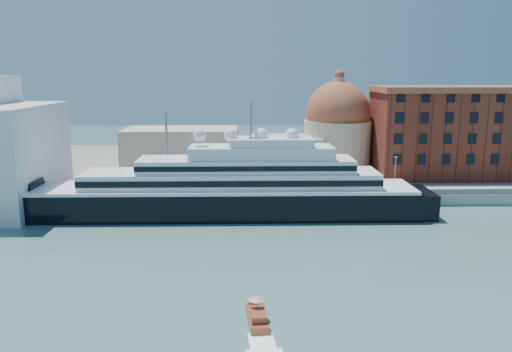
{
  "coord_description": "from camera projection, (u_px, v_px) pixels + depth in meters",
  "views": [
    {
      "loc": [
        -2.95,
        -75.4,
        28.63
      ],
      "look_at": [
        -0.83,
        18.0,
        9.21
      ],
      "focal_mm": 35.0,
      "sensor_mm": 36.0,
      "label": 1
    }
  ],
  "objects": [
    {
      "name": "lamp_posts",
      "position": [
        200.0,
        160.0,
        109.0
      ],
      "size": [
        120.8,
        2.4,
        18.0
      ],
      "color": "slate",
      "rests_on": "quay"
    },
    {
      "name": "church",
      "position": [
        279.0,
        140.0,
        134.11
      ],
      "size": [
        66.0,
        18.0,
        25.5
      ],
      "color": "beige",
      "rests_on": "land"
    },
    {
      "name": "land",
      "position": [
        255.0,
        164.0,
        152.91
      ],
      "size": [
        260.0,
        72.0,
        2.0
      ],
      "primitive_type": "cube",
      "color": "slate",
      "rests_on": "ground"
    },
    {
      "name": "warehouse",
      "position": [
        457.0,
        131.0,
        128.94
      ],
      "size": [
        43.0,
        19.0,
        23.25
      ],
      "color": "maroon",
      "rests_on": "land"
    },
    {
      "name": "quay",
      "position": [
        258.0,
        196.0,
        112.72
      ],
      "size": [
        180.0,
        10.0,
        2.5
      ],
      "primitive_type": "cube",
      "color": "gray",
      "rests_on": "ground"
    },
    {
      "name": "quay_fence",
      "position": [
        259.0,
        193.0,
        107.94
      ],
      "size": [
        180.0,
        0.1,
        1.2
      ],
      "primitive_type": "cube",
      "color": "slate",
      "rests_on": "quay"
    },
    {
      "name": "water_taxi",
      "position": [
        257.0,
        316.0,
        58.12
      ],
      "size": [
        2.74,
        6.65,
        3.08
      ],
      "rotation": [
        0.0,
        0.0,
        0.09
      ],
      "color": "maroon",
      "rests_on": "ground"
    },
    {
      "name": "ground",
      "position": [
        264.0,
        255.0,
        79.7
      ],
      "size": [
        400.0,
        400.0,
        0.0
      ],
      "primitive_type": "plane",
      "color": "#3B6663",
      "rests_on": "ground"
    },
    {
      "name": "superyacht",
      "position": [
        209.0,
        193.0,
        101.04
      ],
      "size": [
        89.8,
        12.45,
        26.84
      ],
      "color": "black",
      "rests_on": "ground"
    }
  ]
}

